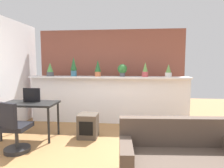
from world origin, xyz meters
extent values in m
plane|color=#9E7042|center=(0.00, 0.00, 0.00)|extent=(12.00, 12.00, 0.00)
cube|color=white|center=(0.00, 2.00, 0.59)|extent=(4.10, 0.16, 1.18)
cube|color=white|center=(0.00, 1.96, 1.20)|extent=(4.10, 0.37, 0.04)
cube|color=brown|center=(0.00, 2.60, 1.25)|extent=(4.10, 0.10, 2.50)
cylinder|color=#4C4C51|center=(-1.53, 1.93, 1.28)|extent=(0.18, 0.18, 0.11)
cone|color=#4C9347|center=(-1.53, 1.93, 1.45)|extent=(0.16, 0.16, 0.24)
cylinder|color=#386B84|center=(-0.90, 1.97, 1.30)|extent=(0.15, 0.15, 0.14)
sphere|color=#235B2D|center=(-0.90, 1.97, 1.41)|extent=(0.15, 0.15, 0.15)
cone|color=#235B2D|center=(-0.90, 1.97, 1.58)|extent=(0.13, 0.13, 0.28)
cylinder|color=#C66B42|center=(-0.26, 1.96, 1.28)|extent=(0.16, 0.16, 0.12)
cone|color=#235B2D|center=(-0.26, 1.96, 1.49)|extent=(0.16, 0.16, 0.30)
cylinder|color=#4C4C51|center=(0.37, 1.99, 1.27)|extent=(0.14, 0.14, 0.10)
sphere|color=#2D7033|center=(0.37, 1.99, 1.42)|extent=(0.24, 0.24, 0.24)
cylinder|color=#B7474C|center=(0.94, 1.93, 1.29)|extent=(0.15, 0.15, 0.13)
cone|color=#669E4C|center=(0.94, 1.93, 1.47)|extent=(0.13, 0.13, 0.23)
cylinder|color=silver|center=(1.51, 1.98, 1.28)|extent=(0.16, 0.16, 0.11)
cone|color=#669E4C|center=(1.51, 1.98, 1.43)|extent=(0.13, 0.13, 0.21)
cylinder|color=black|center=(-1.99, 0.53, 0.35)|extent=(0.04, 0.04, 0.71)
cylinder|color=black|center=(-0.99, 0.53, 0.35)|extent=(0.04, 0.04, 0.71)
cylinder|color=black|center=(-1.99, 1.03, 0.35)|extent=(0.04, 0.04, 0.71)
cylinder|color=black|center=(-0.99, 1.03, 0.35)|extent=(0.04, 0.04, 0.71)
cube|color=black|center=(-1.49, 0.78, 0.73)|extent=(1.10, 0.60, 0.04)
cube|color=black|center=(-1.48, 0.86, 0.90)|extent=(0.36, 0.04, 0.29)
cylinder|color=#262628|center=(-1.40, 0.12, 0.04)|extent=(0.44, 0.44, 0.07)
cylinder|color=#333333|center=(-1.40, 0.12, 0.24)|extent=(0.06, 0.06, 0.34)
cube|color=black|center=(-1.40, 0.12, 0.45)|extent=(0.44, 0.44, 0.08)
cube|color=black|center=(-1.46, -0.06, 0.70)|extent=(0.44, 0.20, 0.42)
cube|color=#4C4238|center=(-0.30, 0.93, 0.25)|extent=(0.40, 0.40, 0.50)
cube|color=black|center=(-0.30, 0.74, 0.25)|extent=(0.28, 0.04, 0.28)
cube|color=brown|center=(1.22, -0.28, 0.60)|extent=(1.57, 0.27, 0.40)
cube|color=brown|center=(0.54, -0.63, 0.48)|extent=(0.21, 0.77, 0.16)
camera|label=1|loc=(0.62, -3.05, 1.55)|focal=31.70mm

